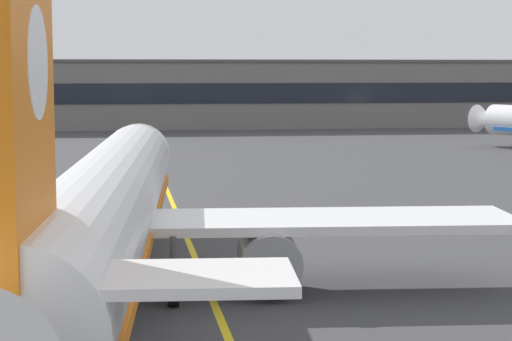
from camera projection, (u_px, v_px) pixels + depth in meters
name	position (u px, v px, depth m)	size (l,w,h in m)	color
taxiway_centreline	(180.00, 220.00, 52.60)	(0.30, 180.00, 0.01)	yellow
airliner_foreground	(105.00, 208.00, 35.06)	(32.24, 41.52, 11.65)	white
safety_cone_by_nose_gear	(139.00, 217.00, 52.21)	(0.44, 0.44, 0.55)	orange
terminal_building	(181.00, 94.00, 132.43)	(131.45, 12.40, 9.67)	slate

